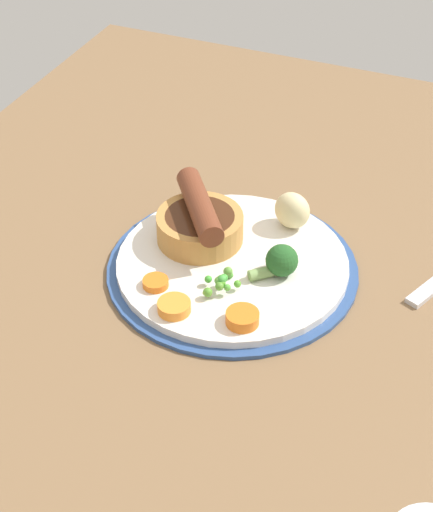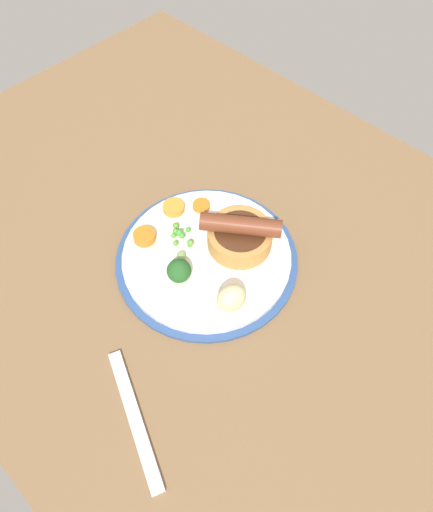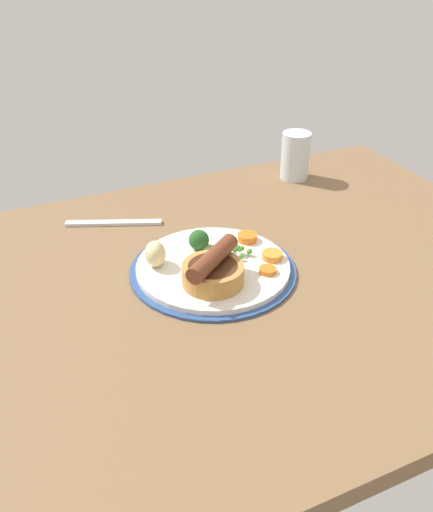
{
  "view_description": "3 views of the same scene",
  "coord_description": "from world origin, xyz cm",
  "px_view_note": "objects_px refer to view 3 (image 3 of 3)",
  "views": [
    {
      "loc": [
        -63.81,
        -29.16,
        62.29
      ],
      "look_at": [
        1.3,
        -1.9,
        5.74
      ],
      "focal_mm": 60.0,
      "sensor_mm": 36.0,
      "label": 1
    },
    {
      "loc": [
        30.15,
        -29.48,
        60.09
      ],
      "look_at": [
        4.56,
        -2.92,
        5.46
      ],
      "focal_mm": 32.0,
      "sensor_mm": 36.0,
      "label": 2
    },
    {
      "loc": [
        35.26,
        67.78,
        54.19
      ],
      "look_at": [
        2.42,
        -2.51,
        6.29
      ],
      "focal_mm": 40.0,
      "sensor_mm": 36.0,
      "label": 3
    }
  ],
  "objects_px": {
    "potato_chunk_1": "(155,254)",
    "fork": "(114,223)",
    "carrot_slice_1": "(247,237)",
    "carrot_slice_2": "(272,255)",
    "broccoli_floret_near": "(200,241)",
    "carrot_slice_0": "(268,270)",
    "sausage_pudding": "(213,271)",
    "pea_pile": "(237,251)",
    "drinking_glass": "(295,156)",
    "dinner_plate": "(213,269)"
  },
  "relations": [
    {
      "from": "dinner_plate",
      "to": "sausage_pudding",
      "type": "relative_size",
      "value": 2.5
    },
    {
      "from": "fork",
      "to": "dinner_plate",
      "type": "bearing_deg",
      "value": 137.01
    },
    {
      "from": "drinking_glass",
      "to": "dinner_plate",
      "type": "bearing_deg",
      "value": 40.03
    },
    {
      "from": "sausage_pudding",
      "to": "carrot_slice_2",
      "type": "relative_size",
      "value": 3.22
    },
    {
      "from": "sausage_pudding",
      "to": "carrot_slice_0",
      "type": "relative_size",
      "value": 4.01
    },
    {
      "from": "sausage_pudding",
      "to": "potato_chunk_1",
      "type": "height_order",
      "value": "sausage_pudding"
    },
    {
      "from": "carrot_slice_0",
      "to": "broccoli_floret_near",
      "type": "bearing_deg",
      "value": -58.63
    },
    {
      "from": "carrot_slice_1",
      "to": "dinner_plate",
      "type": "bearing_deg",
      "value": 27.57
    },
    {
      "from": "potato_chunk_1",
      "to": "pea_pile",
      "type": "bearing_deg",
      "value": 166.62
    },
    {
      "from": "potato_chunk_1",
      "to": "carrot_slice_1",
      "type": "height_order",
      "value": "potato_chunk_1"
    },
    {
      "from": "pea_pile",
      "to": "broccoli_floret_near",
      "type": "distance_m",
      "value": 0.07
    },
    {
      "from": "broccoli_floret_near",
      "to": "potato_chunk_1",
      "type": "height_order",
      "value": "potato_chunk_1"
    },
    {
      "from": "pea_pile",
      "to": "carrot_slice_0",
      "type": "height_order",
      "value": "pea_pile"
    },
    {
      "from": "carrot_slice_1",
      "to": "carrot_slice_2",
      "type": "distance_m",
      "value": 0.07
    },
    {
      "from": "carrot_slice_2",
      "to": "fork",
      "type": "xyz_separation_m",
      "value": [
        0.2,
        -0.25,
        -0.02
      ]
    },
    {
      "from": "carrot_slice_0",
      "to": "carrot_slice_2",
      "type": "xyz_separation_m",
      "value": [
        -0.03,
        -0.03,
        0.0
      ]
    },
    {
      "from": "carrot_slice_1",
      "to": "carrot_slice_2",
      "type": "height_order",
      "value": "carrot_slice_1"
    },
    {
      "from": "carrot_slice_2",
      "to": "fork",
      "type": "bearing_deg",
      "value": -51.77
    },
    {
      "from": "dinner_plate",
      "to": "carrot_slice_0",
      "type": "bearing_deg",
      "value": 139.88
    },
    {
      "from": "carrot_slice_0",
      "to": "fork",
      "type": "height_order",
      "value": "carrot_slice_0"
    },
    {
      "from": "carrot_slice_0",
      "to": "dinner_plate",
      "type": "bearing_deg",
      "value": -40.12
    },
    {
      "from": "sausage_pudding",
      "to": "carrot_slice_2",
      "type": "height_order",
      "value": "sausage_pudding"
    },
    {
      "from": "sausage_pudding",
      "to": "drinking_glass",
      "type": "bearing_deg",
      "value": -173.76
    },
    {
      "from": "dinner_plate",
      "to": "fork",
      "type": "relative_size",
      "value": 1.51
    },
    {
      "from": "potato_chunk_1",
      "to": "fork",
      "type": "relative_size",
      "value": 0.24
    },
    {
      "from": "fork",
      "to": "drinking_glass",
      "type": "height_order",
      "value": "drinking_glass"
    },
    {
      "from": "dinner_plate",
      "to": "potato_chunk_1",
      "type": "xyz_separation_m",
      "value": [
        0.08,
        -0.04,
        0.03
      ]
    },
    {
      "from": "potato_chunk_1",
      "to": "carrot_slice_1",
      "type": "xyz_separation_m",
      "value": [
        -0.17,
        -0.01,
        -0.01
      ]
    },
    {
      "from": "dinner_plate",
      "to": "carrot_slice_2",
      "type": "height_order",
      "value": "carrot_slice_2"
    },
    {
      "from": "dinner_plate",
      "to": "carrot_slice_1",
      "type": "xyz_separation_m",
      "value": [
        -0.09,
        -0.05,
        0.01
      ]
    },
    {
      "from": "broccoli_floret_near",
      "to": "potato_chunk_1",
      "type": "distance_m",
      "value": 0.09
    },
    {
      "from": "carrot_slice_0",
      "to": "drinking_glass",
      "type": "distance_m",
      "value": 0.41
    },
    {
      "from": "carrot_slice_0",
      "to": "carrot_slice_1",
      "type": "xyz_separation_m",
      "value": [
        -0.02,
        -0.1,
        0.0
      ]
    },
    {
      "from": "fork",
      "to": "carrot_slice_0",
      "type": "bearing_deg",
      "value": 143.83
    },
    {
      "from": "pea_pile",
      "to": "carrot_slice_1",
      "type": "bearing_deg",
      "value": -135.73
    },
    {
      "from": "carrot_slice_1",
      "to": "drinking_glass",
      "type": "bearing_deg",
      "value": -136.24
    },
    {
      "from": "carrot_slice_1",
      "to": "sausage_pudding",
      "type": "bearing_deg",
      "value": 40.57
    },
    {
      "from": "dinner_plate",
      "to": "sausage_pudding",
      "type": "bearing_deg",
      "value": 65.23
    },
    {
      "from": "pea_pile",
      "to": "potato_chunk_1",
      "type": "relative_size",
      "value": 1.18
    },
    {
      "from": "carrot_slice_0",
      "to": "drinking_glass",
      "type": "bearing_deg",
      "value": -127.5
    },
    {
      "from": "carrot_slice_0",
      "to": "fork",
      "type": "relative_size",
      "value": 0.15
    },
    {
      "from": "potato_chunk_1",
      "to": "carrot_slice_1",
      "type": "bearing_deg",
      "value": -177.56
    },
    {
      "from": "potato_chunk_1",
      "to": "carrot_slice_1",
      "type": "relative_size",
      "value": 1.27
    },
    {
      "from": "dinner_plate",
      "to": "carrot_slice_1",
      "type": "relative_size",
      "value": 8.13
    },
    {
      "from": "broccoli_floret_near",
      "to": "carrot_slice_2",
      "type": "xyz_separation_m",
      "value": [
        -0.1,
        0.08,
        -0.01
      ]
    },
    {
      "from": "broccoli_floret_near",
      "to": "carrot_slice_0",
      "type": "distance_m",
      "value": 0.13
    },
    {
      "from": "dinner_plate",
      "to": "potato_chunk_1",
      "type": "distance_m",
      "value": 0.1
    },
    {
      "from": "sausage_pudding",
      "to": "broccoli_floret_near",
      "type": "bearing_deg",
      "value": -139.22
    },
    {
      "from": "carrot_slice_2",
      "to": "potato_chunk_1",
      "type": "bearing_deg",
      "value": -18.92
    },
    {
      "from": "broccoli_floret_near",
      "to": "carrot_slice_1",
      "type": "height_order",
      "value": "broccoli_floret_near"
    }
  ]
}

